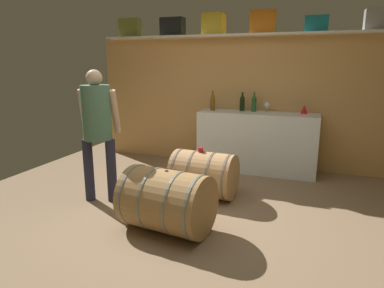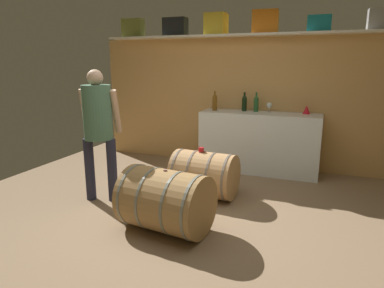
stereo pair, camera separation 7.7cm
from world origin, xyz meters
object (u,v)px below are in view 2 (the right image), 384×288
at_px(toolcase_teal, 319,24).
at_px(wine_bottle_amber, 215,102).
at_px(toolcase_yellow, 216,24).
at_px(work_cabinet, 259,142).
at_px(wine_glass, 269,105).
at_px(toolcase_orange, 265,22).
at_px(tasting_cup, 201,150).
at_px(toolcase_grey, 381,19).
at_px(wine_barrel_near, 204,174).
at_px(toolcase_black, 175,27).
at_px(red_funnel, 307,110).
at_px(wine_barrel_far, 166,201).
at_px(toolcase_olive, 133,28).
at_px(wine_bottle_dark, 244,103).
at_px(wine_bottle_green, 256,103).
at_px(winemaker_pouring, 98,122).

relative_size(toolcase_teal, wine_bottle_amber, 1.03).
distance_m(toolcase_yellow, work_cabinet, 1.98).
bearing_deg(wine_glass, toolcase_yellow, 176.95).
height_order(toolcase_orange, tasting_cup, toolcase_orange).
relative_size(toolcase_grey, tasting_cup, 4.80).
xyz_separation_m(wine_bottle_amber, tasting_cup, (0.23, -1.30, -0.46)).
distance_m(toolcase_yellow, wine_glass, 1.53).
bearing_deg(wine_barrel_near, toolcase_black, 128.47).
bearing_deg(wine_barrel_near, red_funnel, 55.41).
bearing_deg(wine_barrel_far, red_funnel, 72.06).
xyz_separation_m(toolcase_grey, red_funnel, (-0.86, -0.05, -1.26)).
xyz_separation_m(work_cabinet, tasting_cup, (-0.50, -1.30, 0.15)).
height_order(toolcase_orange, toolcase_grey, toolcase_orange).
relative_size(wine_glass, tasting_cup, 2.21).
relative_size(toolcase_olive, wine_barrel_near, 0.43).
xyz_separation_m(toolcase_grey, wine_bottle_amber, (-2.26, -0.18, -1.18)).
bearing_deg(work_cabinet, wine_bottle_dark, 158.35).
distance_m(work_cabinet, wine_bottle_green, 0.61).
distance_m(wine_bottle_dark, wine_barrel_near, 1.62).
distance_m(toolcase_teal, work_cabinet, 1.92).
height_order(toolcase_orange, red_funnel, toolcase_orange).
height_order(toolcase_olive, wine_barrel_far, toolcase_olive).
bearing_deg(toolcase_black, wine_barrel_far, -68.60).
xyz_separation_m(toolcase_teal, tasting_cup, (-1.25, -1.48, -1.61)).
height_order(toolcase_olive, red_funnel, toolcase_olive).
bearing_deg(toolcase_orange, toolcase_olive, 175.72).
bearing_deg(toolcase_grey, toolcase_yellow, 177.78).
height_order(toolcase_yellow, wine_glass, toolcase_yellow).
xyz_separation_m(toolcase_olive, toolcase_orange, (2.27, 0.00, 0.01)).
relative_size(wine_glass, wine_barrel_far, 0.16).
relative_size(toolcase_orange, red_funnel, 2.95).
xyz_separation_m(wine_bottle_dark, winemaker_pouring, (-1.35, -1.98, -0.08)).
distance_m(toolcase_yellow, wine_barrel_far, 3.19).
bearing_deg(wine_barrel_far, winemaker_pouring, 165.58).
relative_size(wine_bottle_green, tasting_cup, 4.43).
height_order(tasting_cup, winemaker_pouring, winemaker_pouring).
distance_m(red_funnel, winemaker_pouring, 3.04).
bearing_deg(wine_bottle_green, tasting_cup, -106.48).
bearing_deg(toolcase_olive, wine_bottle_amber, -9.55).
distance_m(work_cabinet, wine_barrel_far, 2.38).
bearing_deg(red_funnel, toolcase_yellow, 178.15).
bearing_deg(toolcase_olive, wine_glass, -4.13).
xyz_separation_m(work_cabinet, wine_glass, (0.11, 0.13, 0.57)).
distance_m(wine_bottle_amber, wine_barrel_near, 1.54).
relative_size(red_funnel, wine_barrel_near, 0.15).
xyz_separation_m(wine_bottle_amber, red_funnel, (1.40, 0.13, -0.07)).
bearing_deg(toolcase_yellow, toolcase_grey, 3.20).
bearing_deg(wine_bottle_dark, wine_barrel_near, -97.34).
relative_size(toolcase_orange, wine_barrel_far, 0.39).
xyz_separation_m(toolcase_orange, toolcase_teal, (0.76, 0.00, -0.05)).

